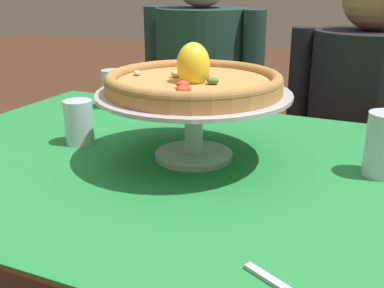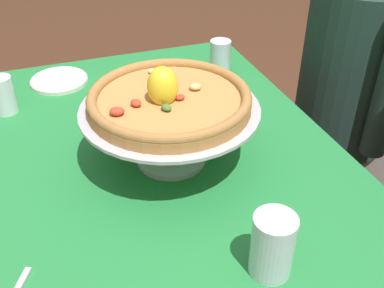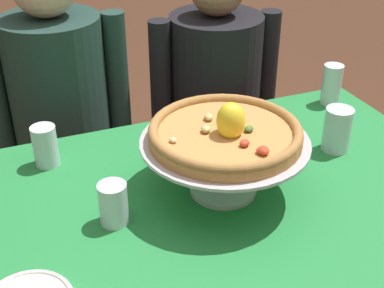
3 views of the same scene
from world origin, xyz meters
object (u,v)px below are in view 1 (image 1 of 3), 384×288
pizza (193,81)px  water_glass_back_left (113,92)px  water_glass_side_left (79,125)px  pizza_stand (193,108)px  diner_left (201,117)px  diner_right (357,148)px

pizza → water_glass_back_left: bearing=143.4°
pizza → water_glass_side_left: size_ratio=3.55×
pizza_stand → water_glass_back_left: 0.49m
pizza_stand → diner_left: bearing=111.7°
water_glass_back_left → diner_right: size_ratio=0.10×
water_glass_back_left → water_glass_side_left: (0.11, -0.31, -0.00)m
water_glass_side_left → water_glass_back_left: bearing=108.9°
water_glass_side_left → diner_right: 0.96m
pizza → diner_left: diner_left is taller
water_glass_back_left → diner_left: size_ratio=0.10×
water_glass_side_left → diner_left: (-0.00, 0.75, -0.18)m
water_glass_back_left → diner_left: 0.49m
water_glass_side_left → pizza: bearing=3.8°
water_glass_back_left → diner_left: bearing=76.9°
water_glass_back_left → diner_left: diner_left is taller
water_glass_side_left → diner_left: bearing=90.3°
pizza → water_glass_side_left: pizza is taller
diner_left → water_glass_side_left: bearing=-89.7°
diner_left → diner_right: diner_left is taller
pizza → diner_left: (-0.29, 0.73, -0.31)m
pizza_stand → diner_right: diner_right is taller
diner_right → water_glass_side_left: bearing=-128.6°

